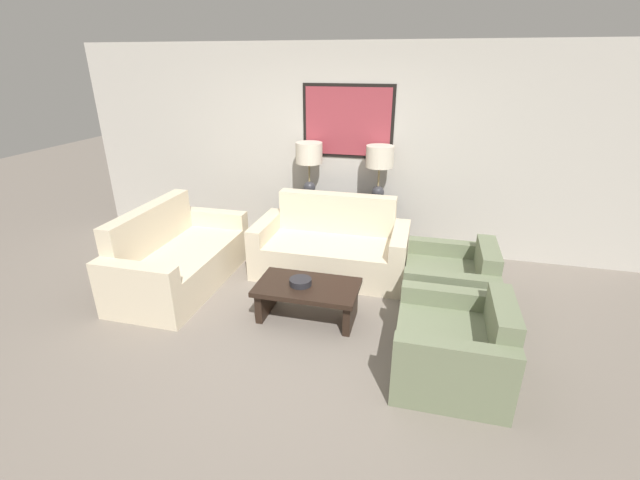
% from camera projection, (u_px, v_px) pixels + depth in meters
% --- Properties ---
extents(ground_plane, '(20.00, 20.00, 0.00)m').
position_uv_depth(ground_plane, '(298.00, 336.00, 4.07)').
color(ground_plane, slate).
extents(back_wall, '(7.52, 0.12, 2.65)m').
position_uv_depth(back_wall, '(348.00, 150.00, 5.65)').
color(back_wall, beige).
rests_on(back_wall, ground_plane).
extents(console_table, '(1.36, 0.39, 0.76)m').
position_uv_depth(console_table, '(342.00, 224.00, 5.77)').
color(console_table, black).
rests_on(console_table, ground_plane).
extents(table_lamp_left, '(0.35, 0.35, 0.70)m').
position_uv_depth(table_lamp_left, '(309.00, 157.00, 5.53)').
color(table_lamp_left, '#333338').
rests_on(table_lamp_left, console_table).
extents(table_lamp_right, '(0.35, 0.35, 0.70)m').
position_uv_depth(table_lamp_right, '(380.00, 161.00, 5.33)').
color(table_lamp_right, '#333338').
rests_on(table_lamp_right, console_table).
extents(couch_by_back_wall, '(1.81, 0.89, 0.91)m').
position_uv_depth(couch_by_back_wall, '(331.00, 249.00, 5.21)').
color(couch_by_back_wall, beige).
rests_on(couch_by_back_wall, ground_plane).
extents(couch_by_side, '(0.89, 1.81, 0.91)m').
position_uv_depth(couch_by_side, '(178.00, 259.00, 4.94)').
color(couch_by_side, beige).
rests_on(couch_by_side, ground_plane).
extents(coffee_table, '(1.01, 0.57, 0.38)m').
position_uv_depth(coffee_table, '(307.00, 294.00, 4.26)').
color(coffee_table, black).
rests_on(coffee_table, ground_plane).
extents(decorative_bowl, '(0.22, 0.22, 0.06)m').
position_uv_depth(decorative_bowl, '(301.00, 282.00, 4.21)').
color(decorative_bowl, '#232328').
rests_on(decorative_bowl, coffee_table).
extents(armchair_near_back_wall, '(0.88, 0.95, 0.74)m').
position_uv_depth(armchair_near_back_wall, '(450.00, 285.00, 4.43)').
color(armchair_near_back_wall, '#707A5B').
rests_on(armchair_near_back_wall, ground_plane).
extents(armchair_near_camera, '(0.88, 0.95, 0.74)m').
position_uv_depth(armchair_near_camera, '(454.00, 348.00, 3.46)').
color(armchair_near_camera, '#707A5B').
rests_on(armchair_near_camera, ground_plane).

